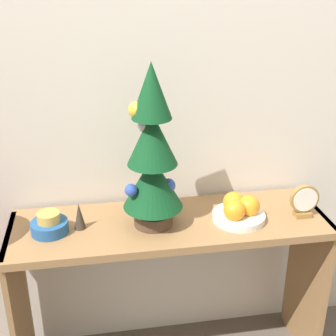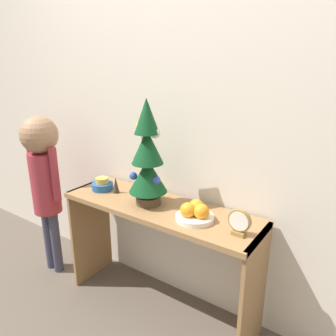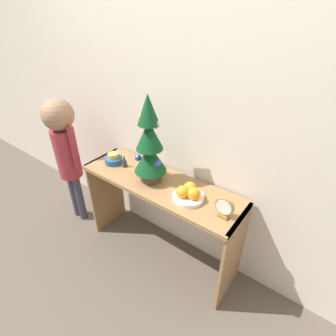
# 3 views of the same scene
# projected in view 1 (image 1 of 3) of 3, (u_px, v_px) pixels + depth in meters

# --- Properties ---
(back_wall) EXTENTS (7.00, 0.05, 2.50)m
(back_wall) POSITION_uv_depth(u_px,v_px,m) (160.00, 65.00, 1.77)
(back_wall) COLOR beige
(back_wall) RESTS_ON ground_plane
(console_table) EXTENTS (1.21, 0.38, 0.70)m
(console_table) POSITION_uv_depth(u_px,v_px,m) (170.00, 255.00, 1.84)
(console_table) COLOR olive
(console_table) RESTS_ON ground_plane
(mini_tree) EXTENTS (0.22, 0.22, 0.61)m
(mini_tree) POSITION_uv_depth(u_px,v_px,m) (152.00, 154.00, 1.64)
(mini_tree) COLOR #4C3828
(mini_tree) RESTS_ON console_table
(fruit_bowl) EXTENTS (0.20, 0.20, 0.10)m
(fruit_bowl) POSITION_uv_depth(u_px,v_px,m) (239.00, 210.00, 1.77)
(fruit_bowl) COLOR silver
(fruit_bowl) RESTS_ON console_table
(singing_bowl) EXTENTS (0.13, 0.13, 0.08)m
(singing_bowl) POSITION_uv_depth(u_px,v_px,m) (49.00, 225.00, 1.69)
(singing_bowl) COLOR #235189
(singing_bowl) RESTS_ON console_table
(desk_clock) EXTENTS (0.11, 0.04, 0.13)m
(desk_clock) POSITION_uv_depth(u_px,v_px,m) (304.00, 201.00, 1.78)
(desk_clock) COLOR olive
(desk_clock) RESTS_ON console_table
(figurine) EXTENTS (0.04, 0.04, 0.10)m
(figurine) POSITION_uv_depth(u_px,v_px,m) (79.00, 216.00, 1.71)
(figurine) COLOR #382D23
(figurine) RESTS_ON console_table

